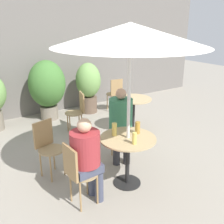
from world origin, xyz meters
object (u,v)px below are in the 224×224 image
Objects in this scene: cafe_table_far at (134,106)px; bistro_chair_4 at (47,143)px; bistro_chair_3 at (78,109)px; potted_plant_2 at (88,84)px; seated_person_1 at (87,154)px; beer_glass_1 at (134,138)px; beer_glass_0 at (114,129)px; seated_person_0 at (121,120)px; bistro_chair_1 at (77,170)px; umbrella at (130,35)px; bistro_chair_5 at (115,92)px; beer_glass_2 at (138,128)px; bistro_chair_0 at (119,129)px; cafe_table_near at (128,148)px; potted_plant_1 at (47,86)px.

cafe_table_far is 2.14m from bistro_chair_4.
potted_plant_2 reaches higher than bistro_chair_3.
seated_person_1 is 0.64m from beer_glass_1.
potted_plant_2 is at bearing 33.01° from bistro_chair_4.
bistro_chair_4 is at bearing 137.19° from beer_glass_0.
seated_person_0 reaches higher than bistro_chair_4.
bistro_chair_1 is 0.38× the size of umbrella.
cafe_table_far is 0.86× the size of bistro_chair_5.
beer_glass_1 is 0.92× the size of beer_glass_2.
beer_glass_1 is (-1.63, -2.90, 0.29)m from bistro_chair_5.
bistro_chair_3 and bistro_chair_5 have the same top height.
beer_glass_1 reaches higher than cafe_table_far.
bistro_chair_4 is 0.92m from seated_person_1.
bistro_chair_3 is 0.38× the size of umbrella.
bistro_chair_0 is at bearing 49.77° from beer_glass_0.
beer_glass_2 is 0.08× the size of umbrella.
bistro_chair_0 is 2.41m from potted_plant_2.
cafe_table_near is 4.30× the size of beer_glass_0.
seated_person_0 reaches higher than bistro_chair_1.
bistro_chair_1 is 3.57m from potted_plant_2.
potted_plant_1 is (0.84, 2.27, 0.29)m from bistro_chair_4.
potted_plant_2 is (1.66, 3.07, 0.04)m from seated_person_1.
cafe_table_near is at bearing -90.00° from bistro_chair_0.
bistro_chair_4 is 1.35m from beer_glass_2.
umbrella is (0.01, -3.11, 1.26)m from potted_plant_1.
beer_glass_0 is 0.33m from beer_glass_2.
seated_person_1 reaches higher than bistro_chair_3.
bistro_chair_5 is at bearing 84.48° from bistro_chair_0.
bistro_chair_4 is 0.69× the size of seated_person_0.
cafe_table_near is 0.56× the size of potted_plant_1.
bistro_chair_1 is 3.65m from bistro_chair_5.
beer_glass_0 is (-0.12, 0.16, 0.25)m from cafe_table_near.
seated_person_1 is 3.22m from potted_plant_1.
bistro_chair_5 is at bearing 130.12° from bistro_chair_3.
umbrella reaches higher than bistro_chair_1.
cafe_table_near is at bearing -89.76° from potted_plant_1.
seated_person_0 is 2.54m from potted_plant_2.
beer_glass_2 reaches higher than bistro_chair_5.
bistro_chair_1 reaches higher than cafe_table_near.
cafe_table_far is 4.59× the size of beer_glass_1.
seated_person_0 is (1.09, 0.64, 0.21)m from bistro_chair_1.
seated_person_0 is at bearing 46.49° from beer_glass_0.
beer_glass_1 is 1.28m from umbrella.
seated_person_1 is 6.43× the size of beer_glass_0.
cafe_table_far is 4.05× the size of beer_glass_0.
beer_glass_2 is at bearing 68.74° from bistro_chair_5.
bistro_chair_4 is 1.04m from beer_glass_0.
potted_plant_1 reaches higher than seated_person_1.
seated_person_0 is 2.54m from potted_plant_1.
seated_person_0 is (-0.06, -0.13, 0.21)m from bistro_chair_0.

